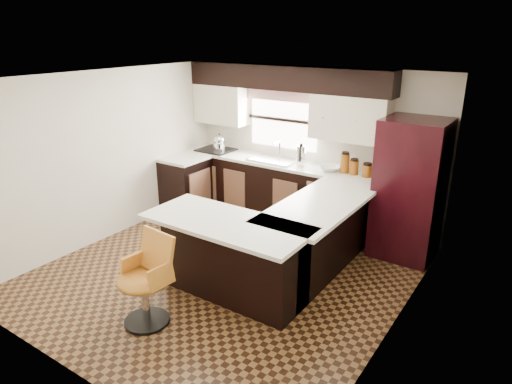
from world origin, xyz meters
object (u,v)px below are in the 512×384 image
Objects in this scene: peninsula_long at (315,239)px; peninsula_return at (234,259)px; refrigerator at (410,189)px; bar_chair at (143,282)px.

peninsula_long is 1.18× the size of peninsula_return.
peninsula_long is 1.47m from refrigerator.
refrigerator is at bearing 66.19° from bar_chair.
refrigerator reaches higher than peninsula_long.
peninsula_return is 1.71× the size of bar_chair.
bar_chair is at bearing -119.47° from refrigerator.
peninsula_long and peninsula_return have the same top height.
bar_chair is (-1.74, -3.08, -0.44)m from refrigerator.
bar_chair is at bearing -116.32° from peninsula_long.
peninsula_long is 1.05× the size of refrigerator.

